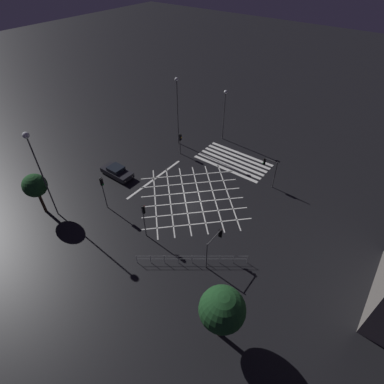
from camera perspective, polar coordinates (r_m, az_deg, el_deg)
ground_plane at (r=36.11m, az=0.00°, el=-1.00°), size 200.00×200.00×0.00m
road_markings at (r=39.67m, az=4.29°, el=3.32°), size 14.99×19.57×0.01m
traffic_light_median_north at (r=30.08m, az=-9.14°, el=-4.31°), size 0.36×0.39×4.20m
traffic_light_ne_main at (r=34.12m, az=-16.61°, el=0.89°), size 0.39×0.36×4.35m
traffic_light_sw_main at (r=37.47m, az=14.45°, el=4.76°), size 1.88×0.36×3.84m
traffic_light_se_main at (r=42.42m, az=-2.22°, el=9.89°), size 0.39×0.36×3.22m
traffic_light_nw_cross at (r=28.10m, az=4.43°, el=-9.35°), size 0.36×2.49×3.46m
street_lamp_east at (r=42.96m, az=-2.82°, el=16.84°), size 0.49×0.49×9.96m
street_lamp_west at (r=44.99m, az=6.23°, el=15.93°), size 0.49×0.49×7.67m
street_lamp_far at (r=32.77m, az=-27.84°, el=6.12°), size 0.63×0.63×10.45m
street_tree_near at (r=22.88m, az=5.77°, el=-21.38°), size 3.41×3.41×5.61m
street_tree_far at (r=35.92m, az=-27.75°, el=1.06°), size 2.55×2.55×5.12m
waiting_car at (r=40.23m, az=-14.13°, el=3.77°), size 4.43×1.90×1.35m
pedestrian_railing at (r=29.16m, az=0.00°, el=-12.53°), size 8.48×6.42×1.05m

